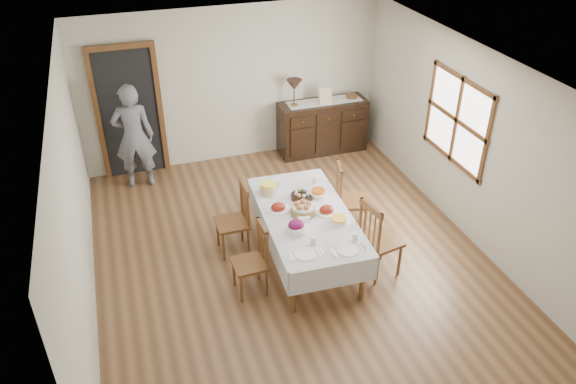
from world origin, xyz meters
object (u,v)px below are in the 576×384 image
object	(u,v)px
chair_left_far	(236,219)
sideboard	(322,127)
chair_right_far	(348,198)
person	(133,133)
table_lamp	(294,86)
chair_right_near	(378,238)
chair_left_near	(253,259)
dining_table	(306,220)

from	to	relation	value
chair_left_far	sideboard	size ratio (longest dim) A/B	0.65
chair_right_far	sideboard	world-z (taller)	chair_right_far
person	table_lamp	bearing A→B (deg)	-170.00
chair_right_near	table_lamp	xyz separation A→B (m)	(0.06, 3.39, 0.74)
chair_right_far	chair_right_near	bearing A→B (deg)	-167.28
chair_right_near	chair_left_far	bearing A→B (deg)	45.59
sideboard	chair_left_far	bearing A→B (deg)	-132.21
chair_right_near	sideboard	xyz separation A→B (m)	(0.58, 3.37, -0.08)
chair_left_near	chair_right_near	world-z (taller)	chair_right_near
chair_left_near	chair_left_far	world-z (taller)	chair_left_far
chair_left_far	chair_right_far	xyz separation A→B (m)	(1.60, -0.01, 0.02)
dining_table	sideboard	size ratio (longest dim) A/B	1.40
dining_table	chair_right_near	world-z (taller)	chair_right_near
dining_table	chair_right_near	bearing A→B (deg)	-32.33
chair_left_near	person	xyz separation A→B (m)	(-1.07, 3.01, 0.43)
chair_left_far	table_lamp	bearing A→B (deg)	145.22
chair_left_far	table_lamp	distance (m)	2.97
chair_right_far	table_lamp	world-z (taller)	table_lamp
chair_right_near	person	size ratio (longest dim) A/B	0.59
chair_right_far	sideboard	bearing A→B (deg)	2.21
chair_left_far	person	xyz separation A→B (m)	(-1.07, 2.16, 0.40)
dining_table	chair_left_near	world-z (taller)	chair_left_near
chair_left_far	sideboard	distance (m)	3.18
chair_right_near	chair_left_near	bearing A→B (deg)	72.76
chair_left_near	chair_left_far	distance (m)	0.86
chair_left_near	person	size ratio (longest dim) A/B	0.52
sideboard	person	world-z (taller)	person
chair_right_far	dining_table	bearing A→B (deg)	136.43
chair_left_near	chair_right_near	size ratio (longest dim) A/B	0.88
chair_left_near	table_lamp	size ratio (longest dim) A/B	2.04
chair_left_far	table_lamp	world-z (taller)	table_lamp
person	chair_left_far	bearing A→B (deg)	121.80
chair_left_far	chair_right_near	xyz separation A→B (m)	(1.56, -1.02, 0.04)
chair_left_near	chair_right_near	xyz separation A→B (m)	(1.55, -0.16, 0.07)
sideboard	chair_right_near	bearing A→B (deg)	-99.72
chair_right_far	person	distance (m)	3.46
chair_left_near	person	bearing A→B (deg)	-162.60
chair_left_far	chair_right_near	bearing A→B (deg)	56.26
chair_left_far	sideboard	bearing A→B (deg)	137.25
chair_right_far	table_lamp	xyz separation A→B (m)	(0.02, 2.38, 0.76)
chair_left_near	sideboard	size ratio (longest dim) A/B	0.61
chair_left_far	chair_right_far	distance (m)	1.60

